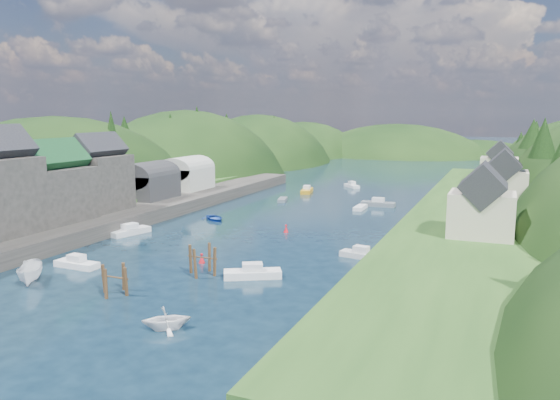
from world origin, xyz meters
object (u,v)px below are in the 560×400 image
at_px(piling_cluster_far, 203,263).
at_px(channel_buoy_far, 286,229).
at_px(channel_buoy_near, 202,259).
at_px(piling_cluster_near, 115,283).

distance_m(piling_cluster_far, channel_buoy_far, 21.58).
relative_size(channel_buoy_near, channel_buoy_far, 1.00).
bearing_deg(channel_buoy_far, channel_buoy_near, -98.70).
bearing_deg(piling_cluster_far, channel_buoy_far, 88.89).
relative_size(piling_cluster_near, channel_buoy_far, 2.95).
height_order(piling_cluster_far, channel_buoy_far, piling_cluster_far).
xyz_separation_m(piling_cluster_near, piling_cluster_far, (4.21, 8.25, 0.18)).
bearing_deg(channel_buoy_near, piling_cluster_near, -99.03).
bearing_deg(channel_buoy_near, piling_cluster_far, -58.22).
distance_m(piling_cluster_far, channel_buoy_near, 4.45).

